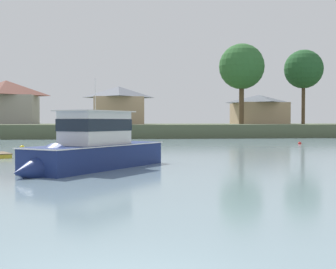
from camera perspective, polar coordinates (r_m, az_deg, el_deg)
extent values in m
cube|color=#4C563D|center=(84.50, -7.26, 0.67)|extent=(171.26, 43.67, 1.99)
cube|color=navy|center=(23.48, -9.05, -3.61)|extent=(7.25, 8.34, 1.93)
cone|color=navy|center=(20.38, -16.70, -4.46)|extent=(3.30, 3.31, 2.33)
cube|color=silver|center=(23.42, -9.06, -1.34)|extent=(7.44, 8.54, 0.05)
cube|color=silver|center=(23.26, -9.32, 0.80)|extent=(3.78, 4.05, 1.70)
cube|color=#19232D|center=(23.26, -9.32, 1.22)|extent=(3.86, 4.13, 0.61)
cube|color=beige|center=(23.27, -9.33, 2.97)|extent=(4.30, 4.59, 0.06)
cylinder|color=silver|center=(23.30, -9.34, 5.13)|extent=(0.03, 0.03, 1.70)
sphere|color=red|center=(50.43, 16.59, -1.10)|extent=(0.35, 0.35, 0.35)
torus|color=#333338|center=(50.42, 16.59, -0.86)|extent=(0.12, 0.12, 0.02)
sphere|color=yellow|center=(41.81, -18.26, -1.65)|extent=(0.47, 0.47, 0.47)
torus|color=#333338|center=(41.79, -18.27, -1.27)|extent=(0.12, 0.12, 0.02)
cylinder|color=brown|center=(84.57, -6.62, 3.05)|extent=(0.36, 0.36, 5.03)
cone|color=#336B38|center=(84.67, -6.63, 4.78)|extent=(3.24, 3.24, 3.96)
cylinder|color=brown|center=(88.67, 17.01, 4.15)|extent=(0.67, 0.67, 8.82)
sphere|color=#235128|center=(89.15, 17.04, 8.05)|extent=(7.35, 7.35, 7.35)
cylinder|color=brown|center=(81.13, 9.44, 4.34)|extent=(0.88, 0.88, 8.55)
sphere|color=#2D602D|center=(81.64, 9.46, 8.63)|extent=(8.15, 8.15, 8.15)
cube|color=#9E998E|center=(89.54, -20.08, 3.00)|extent=(10.91, 8.94, 5.39)
pyramid|color=brown|center=(89.74, -20.11, 5.64)|extent=(11.78, 9.66, 2.88)
cube|color=tan|center=(77.23, -6.37, 3.03)|extent=(8.24, 8.96, 4.62)
pyramid|color=#565B66|center=(77.38, -6.38, 5.46)|extent=(8.90, 9.68, 1.94)
cube|color=tan|center=(89.93, 11.60, 2.67)|extent=(9.18, 9.83, 4.16)
pyramid|color=#565B66|center=(90.02, 11.61, 4.51)|extent=(9.91, 10.62, 1.62)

